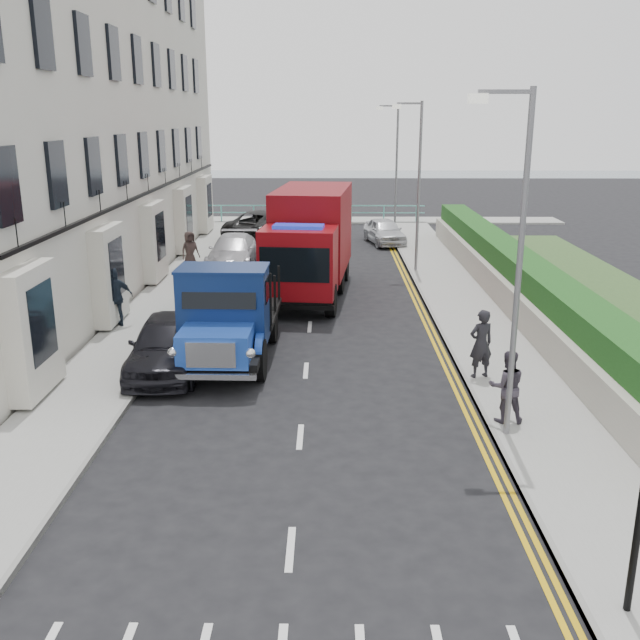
{
  "coord_description": "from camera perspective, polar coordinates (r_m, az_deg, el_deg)",
  "views": [
    {
      "loc": [
        0.57,
        -15.64,
        6.52
      ],
      "look_at": [
        0.37,
        1.98,
        1.4
      ],
      "focal_mm": 40.0,
      "sensor_mm": 36.0,
      "label": 1
    }
  ],
  "objects": [
    {
      "name": "sea_plane",
      "position": [
        75.92,
        0.21,
        11.29
      ],
      "size": [
        120.0,
        120.0,
        0.0
      ],
      "primitive_type": "plane",
      "color": "slate",
      "rests_on": "ground"
    },
    {
      "name": "pedestrian_west_far",
      "position": [
        30.62,
        -10.36,
        5.46
      ],
      "size": [
        0.96,
        0.91,
        1.66
      ],
      "primitive_type": "imported",
      "rotation": [
        0.0,
        0.0,
        0.65
      ],
      "color": "#362A27",
      "rests_on": "pavement_west"
    },
    {
      "name": "seafront_railing",
      "position": [
        44.24,
        -0.1,
        8.5
      ],
      "size": [
        13.0,
        0.08,
        1.11
      ],
      "color": "#59B2A5",
      "rests_on": "ground"
    },
    {
      "name": "pavement_west",
      "position": [
        26.12,
        -12.14,
        1.52
      ],
      "size": [
        2.4,
        38.0,
        0.12
      ],
      "primitive_type": "cube",
      "color": "gray",
      "rests_on": "ground"
    },
    {
      "name": "pedestrian_west_near",
      "position": [
        22.93,
        -16.04,
        1.76
      ],
      "size": [
        1.15,
        1.0,
        1.86
      ],
      "primitive_type": "imported",
      "rotation": [
        0.0,
        0.0,
        3.76
      ],
      "color": "#1B2431",
      "rests_on": "pavement_west"
    },
    {
      "name": "seafront_car_right",
      "position": [
        37.25,
        5.18,
        7.09
      ],
      "size": [
        2.28,
        4.09,
        1.32
      ],
      "primitive_type": "imported",
      "rotation": [
        0.0,
        0.0,
        0.2
      ],
      "color": "silver",
      "rests_on": "ground"
    },
    {
      "name": "terrace_west",
      "position": [
        30.35,
        -19.51,
        16.55
      ],
      "size": [
        6.31,
        30.2,
        14.25
      ],
      "color": "beige",
      "rests_on": "ground"
    },
    {
      "name": "ground",
      "position": [
        16.96,
        -1.34,
        -6.42
      ],
      "size": [
        120.0,
        120.0,
        0.0
      ],
      "primitive_type": "plane",
      "color": "black",
      "rests_on": "ground"
    },
    {
      "name": "pavement_east",
      "position": [
        25.91,
        11.14,
        1.46
      ],
      "size": [
        2.6,
        38.0,
        0.12
      ],
      "primitive_type": "cube",
      "color": "gray",
      "rests_on": "ground"
    },
    {
      "name": "bedford_lorry",
      "position": [
        18.87,
        -7.56,
        -0.16
      ],
      "size": [
        2.42,
        5.81,
        2.71
      ],
      "rotation": [
        0.0,
        0.0,
        -0.02
      ],
      "color": "black",
      "rests_on": "ground"
    },
    {
      "name": "lamp_mid",
      "position": [
        29.97,
        7.7,
        11.24
      ],
      "size": [
        1.23,
        0.18,
        7.0
      ],
      "color": "slate",
      "rests_on": "ground"
    },
    {
      "name": "pedestrian_east_near",
      "position": [
        18.22,
        12.75,
        -1.85
      ],
      "size": [
        0.74,
        0.61,
        1.76
      ],
      "primitive_type": "imported",
      "rotation": [
        0.0,
        0.0,
        3.47
      ],
      "color": "black",
      "rests_on": "pavement_east"
    },
    {
      "name": "lamp_far",
      "position": [
        39.88,
        5.97,
        12.5
      ],
      "size": [
        1.23,
        0.18,
        7.0
      ],
      "color": "slate",
      "rests_on": "ground"
    },
    {
      "name": "lamp_near",
      "position": [
        14.33,
        15.28,
        5.49
      ],
      "size": [
        1.23,
        0.18,
        7.0
      ],
      "color": "slate",
      "rests_on": "ground"
    },
    {
      "name": "parked_car_rear",
      "position": [
        31.57,
        -6.99,
        5.45
      ],
      "size": [
        2.03,
        4.81,
        1.39
      ],
      "primitive_type": "imported",
      "rotation": [
        0.0,
        0.0,
        -0.02
      ],
      "color": "#B8B6BC",
      "rests_on": "ground"
    },
    {
      "name": "seafront_car_left",
      "position": [
        38.5,
        -4.5,
        7.61
      ],
      "size": [
        4.34,
        6.27,
        1.59
      ],
      "primitive_type": "imported",
      "rotation": [
        0.0,
        0.0,
        2.81
      ],
      "color": "black",
      "rests_on": "ground"
    },
    {
      "name": "parked_car_front",
      "position": [
        18.96,
        -12.1,
        -1.89
      ],
      "size": [
        1.93,
        4.45,
        1.5
      ],
      "primitive_type": "imported",
      "rotation": [
        0.0,
        0.0,
        0.04
      ],
      "color": "black",
      "rests_on": "ground"
    },
    {
      "name": "red_lorry",
      "position": [
        26.28,
        -0.8,
        6.42
      ],
      "size": [
        3.23,
        7.58,
        3.86
      ],
      "rotation": [
        0.0,
        0.0,
        -0.1
      ],
      "color": "black",
      "rests_on": "ground"
    },
    {
      "name": "pedestrian_east_far",
      "position": [
        15.77,
        14.72,
        -5.16
      ],
      "size": [
        0.8,
        0.63,
        1.6
      ],
      "primitive_type": "imported",
      "rotation": [
        0.0,
        0.0,
        3.11
      ],
      "color": "#39333E",
      "rests_on": "pavement_east"
    },
    {
      "name": "parked_car_mid",
      "position": [
        23.7,
        -8.98,
        1.88
      ],
      "size": [
        1.9,
        4.59,
        1.48
      ],
      "primitive_type": "imported",
      "rotation": [
        0.0,
        0.0,
        0.08
      ],
      "color": "#569AB9",
      "rests_on": "ground"
    },
    {
      "name": "promenade",
      "position": [
        45.11,
        -0.09,
        7.98
      ],
      "size": [
        30.0,
        2.5,
        0.12
      ],
      "primitive_type": "cube",
      "color": "gray",
      "rests_on": "ground"
    },
    {
      "name": "garden_east",
      "position": [
        26.13,
        15.37,
        3.2
      ],
      "size": [
        1.45,
        28.0,
        1.75
      ],
      "color": "#B2AD9E",
      "rests_on": "ground"
    }
  ]
}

